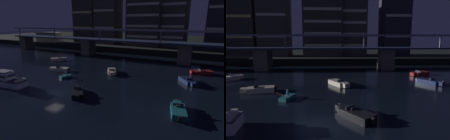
# 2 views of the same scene
# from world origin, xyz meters

# --- Properties ---
(ground_plane) EXTENTS (400.00, 400.00, 0.00)m
(ground_plane) POSITION_xyz_m (0.00, 0.00, 0.00)
(ground_plane) COLOR black
(far_riverbank) EXTENTS (240.00, 80.00, 2.20)m
(far_riverbank) POSITION_xyz_m (0.00, 82.64, 1.10)
(far_riverbank) COLOR black
(far_riverbank) RESTS_ON ground
(river_bridge) EXTENTS (105.90, 6.40, 9.38)m
(river_bridge) POSITION_xyz_m (-0.00, 34.63, 4.38)
(river_bridge) COLOR #605B51
(river_bridge) RESTS_ON ground
(tower_west_low) EXTENTS (11.03, 9.44, 35.01)m
(tower_west_low) POSITION_xyz_m (-30.39, 54.68, 19.55)
(tower_west_low) COLOR #38332D
(tower_west_low) RESTS_ON far_riverbank
(tower_west_tall) EXTENTS (10.35, 8.46, 36.00)m
(tower_west_tall) POSITION_xyz_m (-18.25, 53.01, 20.05)
(tower_west_tall) COLOR #423D38
(tower_west_tall) RESTS_ON far_riverbank
(tower_central) EXTENTS (13.58, 12.78, 20.55)m
(tower_central) POSITION_xyz_m (-1.06, 54.38, 12.32)
(tower_central) COLOR #38332D
(tower_central) RESTS_ON far_riverbank
(tower_east_tall) EXTENTS (10.50, 12.45, 20.24)m
(tower_east_tall) POSITION_xyz_m (9.14, 56.12, 12.17)
(tower_east_tall) COLOR #423D38
(tower_east_tall) RESTS_ON far_riverbank
(tower_east_low) EXTENTS (9.81, 9.09, 36.56)m
(tower_east_low) POSITION_xyz_m (25.66, 55.69, 20.33)
(tower_east_low) COLOR #282833
(tower_east_low) RESTS_ON far_riverbank
(speedboat_near_center) EXTENTS (4.56, 4.19, 1.16)m
(speedboat_near_center) POSITION_xyz_m (-18.98, 21.19, 0.41)
(speedboat_near_center) COLOR beige
(speedboat_near_center) RESTS_ON ground
(speedboat_near_right) EXTENTS (5.20, 2.68, 1.16)m
(speedboat_near_right) POSITION_xyz_m (-9.66, 11.92, 0.41)
(speedboat_near_right) COLOR beige
(speedboat_near_right) RESTS_ON ground
(speedboat_mid_center) EXTENTS (3.65, 4.85, 1.16)m
(speedboat_mid_center) POSITION_xyz_m (2.73, 15.88, 0.41)
(speedboat_mid_center) COLOR beige
(speedboat_mid_center) RESTS_ON ground
(speedboat_mid_right) EXTENTS (3.81, 4.79, 1.16)m
(speedboat_mid_right) POSITION_xyz_m (19.30, 16.35, 0.41)
(speedboat_mid_right) COLOR #19234C
(speedboat_mid_right) RESTS_ON ground
(speedboat_far_left) EXTENTS (4.03, 4.67, 1.16)m
(speedboat_far_left) POSITION_xyz_m (3.70, 1.55, 0.41)
(speedboat_far_left) COLOR black
(speedboat_far_left) RESTS_ON ground
(speedboat_far_center) EXTENTS (4.95, 3.38, 1.16)m
(speedboat_far_center) POSITION_xyz_m (21.64, 24.77, 0.41)
(speedboat_far_center) COLOR maroon
(speedboat_far_center) RESTS_ON ground
(dinghy_with_paddler) EXTENTS (2.66, 2.82, 1.36)m
(dinghy_with_paddler) POSITION_xyz_m (-4.59, 8.17, 0.28)
(dinghy_with_paddler) COLOR #196066
(dinghy_with_paddler) RESTS_ON ground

